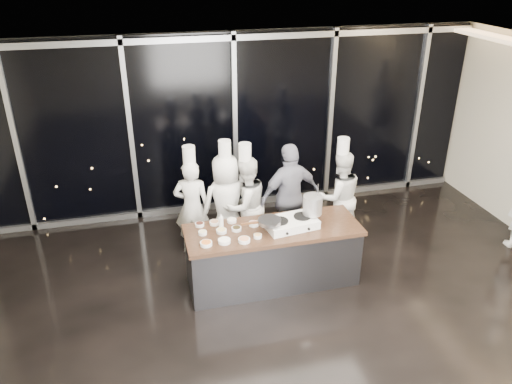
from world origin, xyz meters
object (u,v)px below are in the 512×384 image
demo_counter (273,255)px  chef_left (226,203)px  frying_pan (269,221)px  stock_pot (313,205)px  chef_far_left (192,206)px  chef_center (245,205)px  guest (290,196)px  stove (291,223)px  chef_right (339,196)px

demo_counter → chef_left: chef_left is taller
frying_pan → stock_pot: size_ratio=2.15×
demo_counter → stock_pot: (0.58, 0.03, 0.72)m
stock_pot → chef_far_left: bearing=145.5°
chef_left → chef_center: 0.30m
guest → chef_center: bearing=-13.4°
demo_counter → stove: 0.57m
demo_counter → chef_far_left: chef_far_left is taller
frying_pan → chef_left: size_ratio=0.31×
stove → chef_center: size_ratio=0.42×
chef_center → stove: bearing=89.4°
chef_right → guest: bearing=-2.0°
guest → frying_pan: bearing=46.5°
chef_left → chef_right: bearing=165.6°
frying_pan → chef_right: 1.78m
frying_pan → guest: (0.63, 1.02, -0.19)m
frying_pan → chef_center: size_ratio=0.32×
chef_right → chef_center: bearing=-1.7°
stock_pot → chef_center: chef_center is taller
chef_far_left → chef_left: bearing=-170.7°
demo_counter → chef_right: size_ratio=1.37×
stove → chef_far_left: 1.69m
stove → chef_center: chef_center is taller
demo_counter → chef_center: (-0.17, 0.96, 0.35)m
chef_left → chef_right: size_ratio=1.04×
stove → guest: bearing=64.8°
chef_far_left → chef_right: bearing=-168.1°
chef_far_left → chef_right: size_ratio=1.00×
chef_center → guest: bearing=154.3°
chef_far_left → chef_center: 0.83m
chef_center → demo_counter: bearing=76.3°
chef_center → chef_right: 1.55m
demo_counter → chef_far_left: (-0.99, 1.11, 0.36)m
stove → chef_right: (1.12, 0.93, -0.17)m
chef_center → chef_far_left: bearing=-34.9°
chef_left → chef_far_left: bearing=-17.7°
chef_right → frying_pan: bearing=34.3°
frying_pan → chef_far_left: chef_far_left is taller
chef_left → chef_right: chef_left is taller
chef_far_left → stove: bearing=154.5°
demo_counter → guest: guest is taller
chef_far_left → chef_right: chef_far_left is taller
demo_counter → stock_pot: stock_pot is taller
stock_pot → chef_right: size_ratio=0.15×
stove → stock_pot: size_ratio=2.82×
stove → frying_pan: frying_pan is taller
demo_counter → frying_pan: size_ratio=4.22×
chef_left → guest: 1.01m
chef_left → chef_center: size_ratio=1.02×
frying_pan → chef_left: (-0.38, 1.13, -0.24)m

